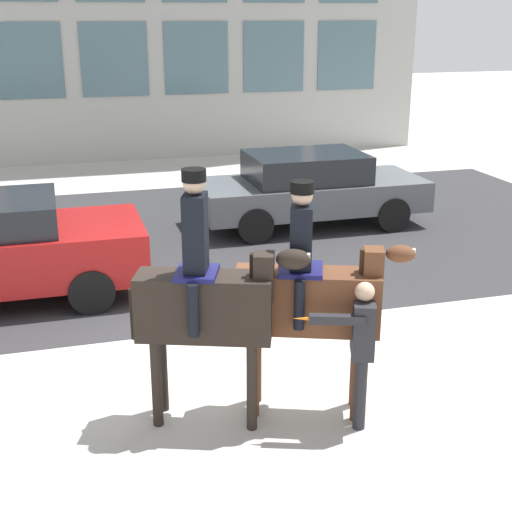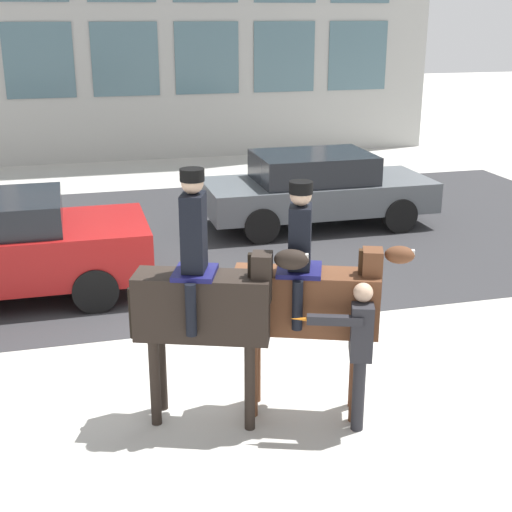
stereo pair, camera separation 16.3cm
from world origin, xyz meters
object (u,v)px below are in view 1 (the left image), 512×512
Objects in this scene: mounted_horse_lead at (207,299)px; mounted_horse_companion at (310,296)px; pedestrian_bystander at (361,343)px; street_car_far_lane at (309,188)px.

mounted_horse_companion is (1.07, -0.12, -0.04)m from mounted_horse_lead.
street_car_far_lane is (2.07, 7.22, -0.16)m from pedestrian_bystander.
pedestrian_bystander is at bearing 0.40° from mounted_horse_lead.
mounted_horse_companion is at bearing -110.02° from street_car_far_lane.
mounted_horse_lead is 0.60× the size of street_car_far_lane.
street_car_far_lane is at bearing 90.84° from mounted_horse_companion.
mounted_horse_companion is at bearing -25.83° from pedestrian_bystander.
street_car_far_lane is at bearing -86.66° from pedestrian_bystander.
mounted_horse_lead is at bearing -0.33° from pedestrian_bystander.
pedestrian_bystander is (1.47, -0.53, -0.44)m from mounted_horse_lead.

